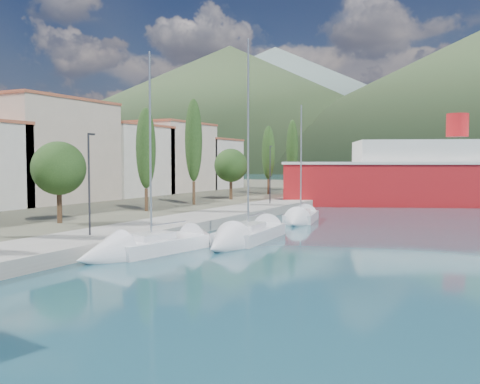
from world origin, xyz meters
The scene contains 8 objects.
ground centered at (0.00, 120.00, 0.00)m, with size 1400.00×1400.00×0.00m, color #1F4B59.
quay centered at (-9.00, 26.00, 0.40)m, with size 5.00×88.00×0.80m, color gray.
town_buildings centered at (-32.00, 36.91, 5.57)m, with size 9.20×69.20×11.30m.
tree_row centered at (-15.93, 32.07, 5.81)m, with size 3.94×62.48×11.00m.
lamp_posts centered at (-9.00, 14.22, 4.08)m, with size 0.15×48.62×6.06m.
sailboat_near centered at (-5.15, 10.75, 0.33)m, with size 4.18×8.89×12.29m.
sailboat_mid centered at (-1.78, 17.14, 0.33)m, with size 3.25×9.94×14.08m.
sailboat_far centered at (-2.36, 29.75, 0.31)m, with size 3.77×7.76×10.94m.
Camera 1 is at (13.02, -12.32, 5.17)m, focal length 40.00 mm.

